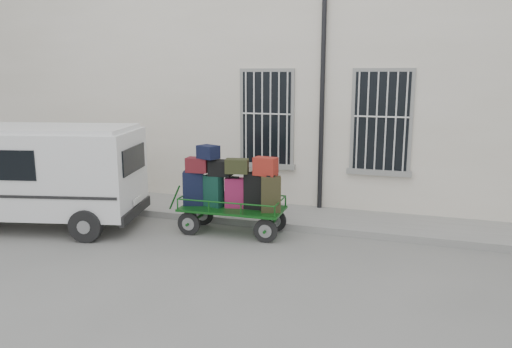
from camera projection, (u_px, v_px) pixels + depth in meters
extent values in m
plane|color=slate|center=(241.00, 249.00, 9.60)|extent=(80.00, 80.00, 0.00)
cube|color=beige|center=(307.00, 85.00, 14.12)|extent=(24.00, 5.00, 6.00)
cylinder|color=black|center=(322.00, 96.00, 11.47)|extent=(0.11, 0.11, 5.60)
cube|color=black|center=(267.00, 118.00, 12.05)|extent=(1.20, 0.08, 2.20)
cube|color=gray|center=(266.00, 165.00, 12.26)|extent=(1.45, 0.22, 0.12)
cube|color=black|center=(381.00, 121.00, 11.22)|extent=(1.20, 0.08, 2.20)
cube|color=gray|center=(379.00, 172.00, 11.43)|extent=(1.45, 0.22, 0.12)
cube|color=gray|center=(273.00, 215.00, 11.63)|extent=(24.00, 1.70, 0.15)
cylinder|color=black|center=(189.00, 224.00, 10.36)|extent=(0.49, 0.07, 0.49)
cylinder|color=gray|center=(189.00, 224.00, 10.36)|extent=(0.27, 0.10, 0.27)
cylinder|color=black|center=(203.00, 214.00, 11.06)|extent=(0.49, 0.07, 0.49)
cylinder|color=gray|center=(203.00, 214.00, 11.06)|extent=(0.27, 0.10, 0.27)
cylinder|color=black|center=(266.00, 231.00, 9.89)|extent=(0.49, 0.07, 0.49)
cylinder|color=gray|center=(266.00, 231.00, 9.89)|extent=(0.27, 0.10, 0.27)
cylinder|color=black|center=(275.00, 221.00, 10.59)|extent=(0.49, 0.07, 0.49)
cylinder|color=gray|center=(275.00, 221.00, 10.59)|extent=(0.27, 0.10, 0.27)
cube|color=#125017|center=(232.00, 209.00, 10.42)|extent=(2.17, 1.04, 0.05)
cylinder|color=#125017|center=(175.00, 197.00, 10.76)|extent=(0.28, 0.05, 0.55)
cube|color=black|center=(194.00, 188.00, 10.58)|extent=(0.49, 0.40, 0.72)
cube|color=black|center=(193.00, 171.00, 10.51)|extent=(0.17, 0.15, 0.03)
cube|color=#0E3429|center=(213.00, 191.00, 10.45)|extent=(0.44, 0.31, 0.66)
cube|color=black|center=(213.00, 175.00, 10.38)|extent=(0.16, 0.11, 0.03)
cube|color=#8F1A54|center=(235.00, 193.00, 10.37)|extent=(0.43, 0.30, 0.62)
cube|color=black|center=(235.00, 177.00, 10.31)|extent=(0.16, 0.11, 0.03)
cube|color=black|center=(255.00, 191.00, 10.26)|extent=(0.41, 0.24, 0.75)
cube|color=black|center=(255.00, 172.00, 10.18)|extent=(0.17, 0.12, 0.03)
cube|color=#2D2B16|center=(271.00, 194.00, 10.03)|extent=(0.45, 0.35, 0.73)
cube|color=black|center=(271.00, 176.00, 9.95)|extent=(0.16, 0.12, 0.03)
cube|color=#521910|center=(198.00, 165.00, 10.44)|extent=(0.48, 0.32, 0.31)
cube|color=black|center=(220.00, 168.00, 10.35)|extent=(0.48, 0.33, 0.33)
cube|color=#282A15|center=(237.00, 166.00, 10.16)|extent=(0.51, 0.37, 0.29)
cube|color=maroon|center=(265.00, 166.00, 10.06)|extent=(0.49, 0.33, 0.37)
cube|color=black|center=(208.00, 152.00, 10.27)|extent=(0.49, 0.44, 0.27)
cube|color=white|center=(37.00, 171.00, 10.74)|extent=(4.60, 2.80, 1.75)
cube|color=white|center=(33.00, 129.00, 10.56)|extent=(4.38, 2.61, 0.10)
cube|color=black|center=(134.00, 159.00, 10.51)|extent=(0.36, 1.34, 0.54)
cube|color=black|center=(136.00, 210.00, 10.73)|extent=(0.52, 1.78, 0.21)
cube|color=white|center=(137.00, 200.00, 10.68)|extent=(0.12, 0.40, 0.12)
cylinder|color=black|center=(3.00, 200.00, 11.92)|extent=(0.69, 0.36, 0.66)
cylinder|color=black|center=(86.00, 226.00, 9.93)|extent=(0.69, 0.36, 0.66)
cylinder|color=black|center=(118.00, 203.00, 11.68)|extent=(0.69, 0.36, 0.66)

